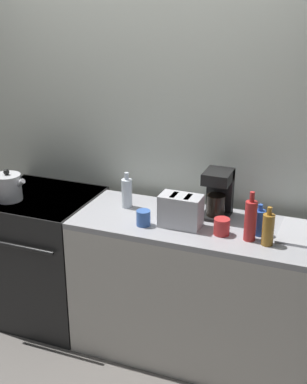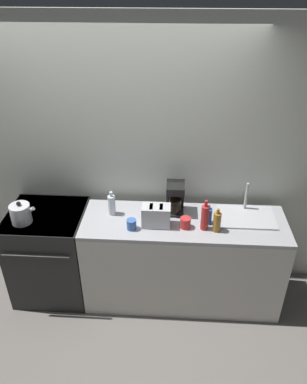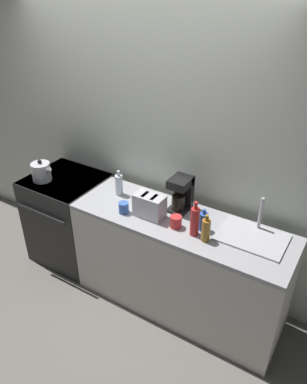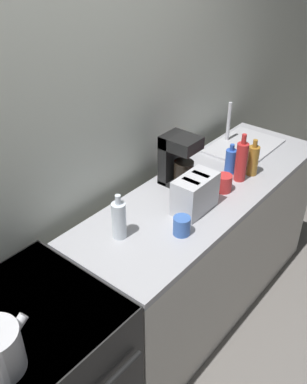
{
  "view_description": "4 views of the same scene",
  "coord_description": "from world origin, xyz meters",
  "px_view_note": "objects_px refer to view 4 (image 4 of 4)",
  "views": [
    {
      "loc": [
        1.31,
        -2.49,
        2.28
      ],
      "look_at": [
        0.18,
        0.35,
        1.07
      ],
      "focal_mm": 50.0,
      "sensor_mm": 36.0,
      "label": 1
    },
    {
      "loc": [
        0.54,
        -2.41,
        2.9
      ],
      "look_at": [
        0.37,
        0.37,
        1.18
      ],
      "focal_mm": 35.0,
      "sensor_mm": 36.0,
      "label": 2
    },
    {
      "loc": [
        1.76,
        -1.89,
        2.66
      ],
      "look_at": [
        0.38,
        0.33,
        1.09
      ],
      "focal_mm": 35.0,
      "sensor_mm": 36.0,
      "label": 3
    },
    {
      "loc": [
        -1.15,
        -0.77,
        2.2
      ],
      "look_at": [
        0.23,
        0.36,
        1.07
      ],
      "focal_mm": 40.0,
      "sensor_mm": 36.0,
      "label": 4
    }
  ],
  "objects_px": {
    "bottle_amber": "(253,160)",
    "cup_blue": "(182,226)",
    "bottle_red": "(241,161)",
    "cup_red": "(224,183)",
    "bottle_clear": "(119,220)",
    "coffee_maker": "(177,158)",
    "bottle_blue": "(231,161)",
    "toaster": "(195,194)"
  },
  "relations": [
    {
      "from": "bottle_amber",
      "to": "cup_blue",
      "type": "distance_m",
      "value": 0.73
    },
    {
      "from": "bottle_red",
      "to": "cup_blue",
      "type": "relative_size",
      "value": 3.08
    },
    {
      "from": "cup_red",
      "to": "bottle_clear",
      "type": "bearing_deg",
      "value": 166.01
    },
    {
      "from": "coffee_maker",
      "to": "bottle_red",
      "type": "height_order",
      "value": "coffee_maker"
    },
    {
      "from": "bottle_red",
      "to": "bottle_clear",
      "type": "bearing_deg",
      "value": 168.06
    },
    {
      "from": "bottle_blue",
      "to": "cup_red",
      "type": "height_order",
      "value": "bottle_blue"
    },
    {
      "from": "bottle_blue",
      "to": "coffee_maker",
      "type": "bearing_deg",
      "value": 148.62
    },
    {
      "from": "bottle_amber",
      "to": "cup_red",
      "type": "distance_m",
      "value": 0.27
    },
    {
      "from": "toaster",
      "to": "bottle_blue",
      "type": "relative_size",
      "value": 1.32
    },
    {
      "from": "coffee_maker",
      "to": "bottle_blue",
      "type": "distance_m",
      "value": 0.35
    },
    {
      "from": "toaster",
      "to": "bottle_clear",
      "type": "height_order",
      "value": "bottle_clear"
    },
    {
      "from": "toaster",
      "to": "bottle_amber",
      "type": "distance_m",
      "value": 0.52
    },
    {
      "from": "cup_red",
      "to": "cup_blue",
      "type": "relative_size",
      "value": 1.04
    },
    {
      "from": "bottle_blue",
      "to": "cup_red",
      "type": "bearing_deg",
      "value": -158.9
    },
    {
      "from": "bottle_blue",
      "to": "bottle_red",
      "type": "bearing_deg",
      "value": -112.58
    },
    {
      "from": "cup_red",
      "to": "cup_blue",
      "type": "xyz_separation_m",
      "value": [
        -0.46,
        -0.05,
        -0.0
      ]
    },
    {
      "from": "coffee_maker",
      "to": "bottle_red",
      "type": "distance_m",
      "value": 0.37
    },
    {
      "from": "toaster",
      "to": "cup_blue",
      "type": "distance_m",
      "value": 0.23
    },
    {
      "from": "bottle_blue",
      "to": "bottle_amber",
      "type": "xyz_separation_m",
      "value": [
        0.07,
        -0.11,
        0.02
      ]
    },
    {
      "from": "cup_blue",
      "to": "bottle_red",
      "type": "bearing_deg",
      "value": 3.72
    },
    {
      "from": "cup_blue",
      "to": "bottle_amber",
      "type": "bearing_deg",
      "value": 1.48
    },
    {
      "from": "bottle_red",
      "to": "cup_red",
      "type": "height_order",
      "value": "bottle_red"
    },
    {
      "from": "bottle_red",
      "to": "cup_blue",
      "type": "xyz_separation_m",
      "value": [
        -0.62,
        -0.04,
        -0.07
      ]
    },
    {
      "from": "toaster",
      "to": "cup_red",
      "type": "bearing_deg",
      "value": -4.48
    },
    {
      "from": "toaster",
      "to": "bottle_amber",
      "type": "height_order",
      "value": "bottle_amber"
    },
    {
      "from": "bottle_clear",
      "to": "cup_blue",
      "type": "bearing_deg",
      "value": -46.69
    },
    {
      "from": "bottle_blue",
      "to": "bottle_clear",
      "type": "bearing_deg",
      "value": 174.08
    },
    {
      "from": "bottle_red",
      "to": "cup_red",
      "type": "bearing_deg",
      "value": 176.76
    },
    {
      "from": "toaster",
      "to": "bottle_amber",
      "type": "xyz_separation_m",
      "value": [
        0.52,
        -0.05,
        -0.0
      ]
    },
    {
      "from": "coffee_maker",
      "to": "bottle_blue",
      "type": "height_order",
      "value": "coffee_maker"
    },
    {
      "from": "toaster",
      "to": "coffee_maker",
      "type": "height_order",
      "value": "coffee_maker"
    },
    {
      "from": "bottle_amber",
      "to": "cup_red",
      "type": "xyz_separation_m",
      "value": [
        -0.27,
        0.03,
        -0.04
      ]
    },
    {
      "from": "toaster",
      "to": "bottle_clear",
      "type": "relative_size",
      "value": 1.06
    },
    {
      "from": "bottle_blue",
      "to": "bottle_clear",
      "type": "distance_m",
      "value": 0.87
    },
    {
      "from": "coffee_maker",
      "to": "bottle_clear",
      "type": "height_order",
      "value": "coffee_maker"
    },
    {
      "from": "toaster",
      "to": "cup_blue",
      "type": "bearing_deg",
      "value": -161.46
    },
    {
      "from": "bottle_amber",
      "to": "bottle_clear",
      "type": "xyz_separation_m",
      "value": [
        -0.93,
        0.2,
        0.0
      ]
    },
    {
      "from": "toaster",
      "to": "bottle_clear",
      "type": "xyz_separation_m",
      "value": [
        -0.41,
        0.15,
        0.0
      ]
    },
    {
      "from": "bottle_blue",
      "to": "cup_blue",
      "type": "height_order",
      "value": "bottle_blue"
    },
    {
      "from": "bottle_amber",
      "to": "coffee_maker",
      "type": "bearing_deg",
      "value": 141.53
    },
    {
      "from": "cup_blue",
      "to": "coffee_maker",
      "type": "bearing_deg",
      "value": 39.53
    },
    {
      "from": "bottle_red",
      "to": "cup_red",
      "type": "relative_size",
      "value": 2.97
    }
  ]
}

